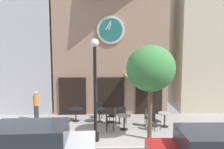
# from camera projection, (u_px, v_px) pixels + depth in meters

# --- Properties ---
(clock_building) EXTENTS (7.01, 4.13, 10.11)m
(clock_building) POSITION_uv_depth(u_px,v_px,m) (110.00, 30.00, 14.76)
(clock_building) COLOR #9E7A66
(clock_building) RESTS_ON ground_plane
(neighbor_building_left) EXTENTS (6.22, 4.33, 13.16)m
(neighbor_building_left) POSITION_uv_depth(u_px,v_px,m) (10.00, 10.00, 15.20)
(neighbor_building_left) COLOR #B2B2BC
(neighbor_building_left) RESTS_ON ground_plane
(neighbor_building_right) EXTENTS (6.58, 4.95, 12.55)m
(neighbor_building_right) POSITION_uv_depth(u_px,v_px,m) (218.00, 17.00, 15.95)
(neighbor_building_right) COLOR beige
(neighbor_building_right) RESTS_ON ground_plane
(street_lamp) EXTENTS (0.36, 0.36, 4.46)m
(street_lamp) POSITION_uv_depth(u_px,v_px,m) (95.00, 90.00, 9.72)
(street_lamp) COLOR black
(street_lamp) RESTS_ON ground_plane
(street_tree) EXTENTS (2.13, 1.92, 4.20)m
(street_tree) POSITION_uv_depth(u_px,v_px,m) (151.00, 69.00, 9.80)
(street_tree) COLOR brown
(street_tree) RESTS_ON ground_plane
(cafe_table_rightmost) EXTENTS (0.80, 0.80, 0.73)m
(cafe_table_rightmost) POSITION_uv_depth(u_px,v_px,m) (76.00, 112.00, 12.59)
(cafe_table_rightmost) COLOR black
(cafe_table_rightmost) RESTS_ON ground_plane
(cafe_table_leftmost) EXTENTS (0.64, 0.64, 0.77)m
(cafe_table_leftmost) POSITION_uv_depth(u_px,v_px,m) (99.00, 113.00, 12.42)
(cafe_table_leftmost) COLOR black
(cafe_table_leftmost) RESTS_ON ground_plane
(cafe_table_center) EXTENTS (0.70, 0.70, 0.74)m
(cafe_table_center) POSITION_uv_depth(u_px,v_px,m) (124.00, 119.00, 11.31)
(cafe_table_center) COLOR black
(cafe_table_center) RESTS_ON ground_plane
(cafe_table_center_right) EXTENTS (0.67, 0.67, 0.74)m
(cafe_table_center_right) POSITION_uv_depth(u_px,v_px,m) (165.00, 117.00, 11.70)
(cafe_table_center_right) COLOR black
(cafe_table_center_right) RESTS_ON ground_plane
(cafe_chair_curbside) EXTENTS (0.51, 0.51, 0.90)m
(cafe_chair_curbside) POSITION_uv_depth(u_px,v_px,m) (113.00, 115.00, 12.07)
(cafe_chair_curbside) COLOR black
(cafe_chair_curbside) RESTS_ON ground_plane
(cafe_chair_right_end) EXTENTS (0.42, 0.42, 0.90)m
(cafe_chair_right_end) POSITION_uv_depth(u_px,v_px,m) (122.00, 114.00, 12.16)
(cafe_chair_right_end) COLOR black
(cafe_chair_right_end) RESTS_ON ground_plane
(cafe_chair_left_end) EXTENTS (0.43, 0.43, 0.90)m
(cafe_chair_left_end) POSITION_uv_depth(u_px,v_px,m) (108.00, 121.00, 11.05)
(cafe_chair_left_end) COLOR black
(cafe_chair_left_end) RESTS_ON ground_plane
(cafe_chair_corner) EXTENTS (0.52, 0.52, 0.90)m
(cafe_chair_corner) POSITION_uv_depth(u_px,v_px,m) (148.00, 116.00, 11.79)
(cafe_chair_corner) COLOR black
(cafe_chair_corner) RESTS_ON ground_plane
(cafe_chair_facing_wall) EXTENTS (0.46, 0.46, 0.90)m
(cafe_chair_facing_wall) POSITION_uv_depth(u_px,v_px,m) (99.00, 109.00, 13.21)
(cafe_chair_facing_wall) COLOR black
(cafe_chair_facing_wall) RESTS_ON ground_plane
(cafe_chair_mid_row) EXTENTS (0.53, 0.53, 0.90)m
(cafe_chair_mid_row) POSITION_uv_depth(u_px,v_px,m) (154.00, 120.00, 11.23)
(cafe_chair_mid_row) COLOR black
(cafe_chair_mid_row) RESTS_ON ground_plane
(pedestrian_orange) EXTENTS (0.41, 0.41, 1.67)m
(pedestrian_orange) POSITION_uv_depth(u_px,v_px,m) (36.00, 105.00, 12.73)
(pedestrian_orange) COLOR #2D2D38
(pedestrian_orange) RESTS_ON ground_plane
(parked_car_silver) EXTENTS (4.37, 2.17, 1.55)m
(parked_car_silver) POSITION_uv_depth(u_px,v_px,m) (30.00, 148.00, 7.52)
(parked_car_silver) COLOR #B7BABF
(parked_car_silver) RESTS_ON ground_plane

